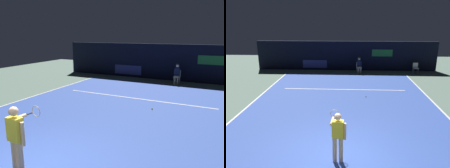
{
  "view_description": "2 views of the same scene",
  "coord_description": "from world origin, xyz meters",
  "views": [
    {
      "loc": [
        4.15,
        -3.61,
        3.31
      ],
      "look_at": [
        -0.6,
        5.85,
        1.01
      ],
      "focal_mm": 37.19,
      "sensor_mm": 36.0,
      "label": 1
    },
    {
      "loc": [
        0.32,
        -6.26,
        4.49
      ],
      "look_at": [
        -0.34,
        6.24,
        0.72
      ],
      "focal_mm": 34.74,
      "sensor_mm": 36.0,
      "label": 2
    }
  ],
  "objects": [
    {
      "name": "ground_plane",
      "position": [
        0.0,
        5.17,
        0.0
      ],
      "size": [
        31.52,
        31.52,
        0.0
      ],
      "primitive_type": "plane",
      "color": "slate"
    },
    {
      "name": "court_surface",
      "position": [
        0.0,
        5.17,
        0.01
      ],
      "size": [
        10.2,
        12.35,
        0.01
      ],
      "primitive_type": "cube",
      "color": "#3856B2",
      "rests_on": "ground"
    },
    {
      "name": "line_sideline_right",
      "position": [
        -5.05,
        5.17,
        0.01
      ],
      "size": [
        0.1,
        12.35,
        0.01
      ],
      "primitive_type": "cube",
      "color": "white",
      "rests_on": "court_surface"
    },
    {
      "name": "line_service",
      "position": [
        0.0,
        7.33,
        0.01
      ],
      "size": [
        7.96,
        0.1,
        0.01
      ],
      "primitive_type": "cube",
      "color": "white",
      "rests_on": "court_surface"
    },
    {
      "name": "back_wall",
      "position": [
        -0.0,
        13.16,
        1.3
      ],
      "size": [
        16.06,
        0.33,
        2.6
      ],
      "color": "black",
      "rests_on": "ground"
    },
    {
      "name": "tennis_player",
      "position": [
        -0.01,
        -0.19,
        0.99
      ],
      "size": [
        0.57,
        0.95,
        1.73
      ],
      "color": "beige",
      "rests_on": "ground"
    },
    {
      "name": "line_judge_on_chair",
      "position": [
        1.16,
        12.05,
        0.69
      ],
      "size": [
        0.46,
        0.55,
        1.32
      ],
      "color": "white",
      "rests_on": "ground"
    },
    {
      "name": "tennis_ball",
      "position": [
        1.34,
        5.97,
        0.05
      ],
      "size": [
        0.07,
        0.07,
        0.07
      ],
      "primitive_type": "sphere",
      "color": "#CCE033",
      "rests_on": "court_surface"
    }
  ]
}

